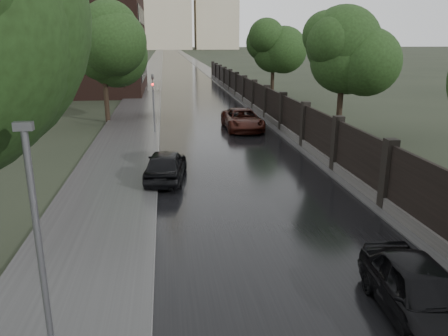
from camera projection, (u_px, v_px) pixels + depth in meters
road at (172, 55)px, 187.15m from camera, size 8.00×420.00×0.02m
sidewalk_left at (158, 55)px, 186.37m from camera, size 4.00×420.00×0.16m
verge_right at (185, 55)px, 187.85m from camera, size 3.00×420.00×0.08m
fence_right at (261, 103)px, 37.24m from camera, size 0.45×75.72×2.70m
tree_left_far at (103, 53)px, 32.52m from camera, size 4.25×4.25×7.39m
tree_right_b at (343, 60)px, 26.98m from camera, size 4.08×4.08×7.01m
tree_right_c at (273, 52)px, 44.09m from camera, size 4.08×4.08×7.01m
lamp_post at (44, 284)px, 6.48m from camera, size 0.25×0.12×5.11m
traffic_light at (153, 99)px, 29.04m from camera, size 0.16×0.32×4.00m
brick_building at (36, 6)px, 50.82m from camera, size 24.00×18.00×20.00m
hatchback_left at (166, 165)px, 19.76m from camera, size 2.19×4.38×1.43m
car_right_near at (421, 293)px, 9.78m from camera, size 1.98×4.25×1.41m
car_right_far at (242, 119)px, 30.87m from camera, size 2.54×5.37×1.48m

